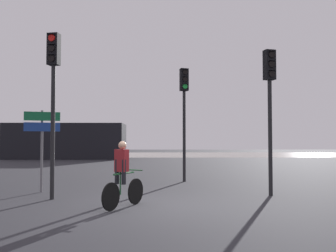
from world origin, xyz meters
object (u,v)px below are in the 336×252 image
at_px(traffic_light_center, 184,103).
at_px(direction_sign_post, 42,136).
at_px(traffic_light_near_left, 53,84).
at_px(cyclist, 122,174).
at_px(distant_building, 67,141).
at_px(traffic_light_near_right, 270,94).

bearing_deg(traffic_light_center, direction_sign_post, 18.24).
xyz_separation_m(traffic_light_near_left, cyclist, (2.11, -1.34, -2.41)).
bearing_deg(traffic_light_center, traffic_light_near_left, 33.87).
bearing_deg(direction_sign_post, cyclist, 116.99).
relative_size(distant_building, traffic_light_near_left, 2.24).
xyz_separation_m(traffic_light_near_right, cyclist, (-4.19, -1.97, -2.22)).
distance_m(traffic_light_center, cyclist, 6.54).
relative_size(direction_sign_post, cyclist, 1.60).
distance_m(traffic_light_center, direction_sign_post, 5.77).
relative_size(distant_building, cyclist, 6.44).
relative_size(distant_building, direction_sign_post, 4.01).
bearing_deg(cyclist, traffic_light_near_left, 176.38).
bearing_deg(traffic_light_near_right, direction_sign_post, -21.16).
bearing_deg(distant_building, traffic_light_near_right, -62.46).
height_order(direction_sign_post, cyclist, direction_sign_post).
distance_m(traffic_light_near_right, direction_sign_post, 7.21).
relative_size(traffic_light_center, direction_sign_post, 1.75).
distance_m(distant_building, traffic_light_near_right, 26.00).
distance_m(distant_building, traffic_light_near_left, 24.37).
bearing_deg(traffic_light_center, distant_building, -78.05).
distance_m(traffic_light_near_left, cyclist, 3.47).
xyz_separation_m(distant_building, traffic_light_center, (9.64, -19.16, 1.56)).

